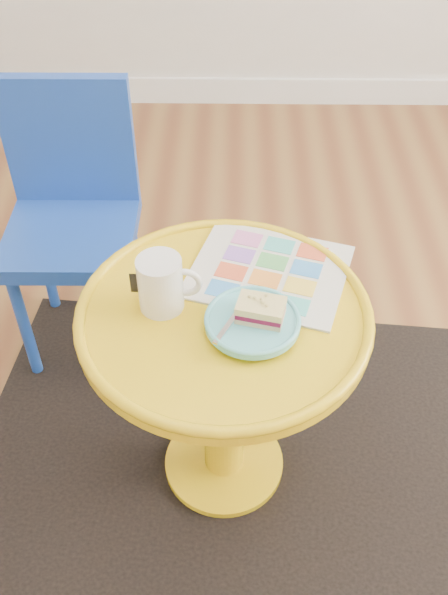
{
  "coord_description": "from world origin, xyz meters",
  "views": [
    {
      "loc": [
        -0.15,
        -0.9,
        1.5
      ],
      "look_at": [
        -0.16,
        0.03,
        0.6
      ],
      "focal_mm": 40.0,
      "sensor_mm": 36.0,
      "label": 1
    }
  ],
  "objects_px": {
    "side_table": "(224,364)",
    "plate": "(252,322)",
    "newspaper": "(269,271)",
    "chair": "(72,208)",
    "mug": "(162,283)"
  },
  "relations": [
    {
      "from": "chair",
      "to": "mug",
      "type": "relative_size",
      "value": 6.04
    },
    {
      "from": "side_table",
      "to": "mug",
      "type": "relative_size",
      "value": 4.63
    },
    {
      "from": "newspaper",
      "to": "mug",
      "type": "bearing_deg",
      "value": -136.96
    },
    {
      "from": "chair",
      "to": "plate",
      "type": "bearing_deg",
      "value": -49.96
    },
    {
      "from": "side_table",
      "to": "newspaper",
      "type": "bearing_deg",
      "value": 52.16
    },
    {
      "from": "chair",
      "to": "plate",
      "type": "relative_size",
      "value": 4.17
    },
    {
      "from": "chair",
      "to": "mug",
      "type": "distance_m",
      "value": 0.6
    },
    {
      "from": "chair",
      "to": "newspaper",
      "type": "xyz_separation_m",
      "value": [
        0.51,
        -0.39,
        0.12
      ]
    },
    {
      "from": "newspaper",
      "to": "plate",
      "type": "height_order",
      "value": "plate"
    },
    {
      "from": "newspaper",
      "to": "mug",
      "type": "distance_m",
      "value": 0.25
    },
    {
      "from": "mug",
      "to": "plate",
      "type": "height_order",
      "value": "mug"
    },
    {
      "from": "mug",
      "to": "plate",
      "type": "distance_m",
      "value": 0.19
    },
    {
      "from": "side_table",
      "to": "plate",
      "type": "xyz_separation_m",
      "value": [
        0.06,
        -0.05,
        0.18
      ]
    },
    {
      "from": "side_table",
      "to": "chair",
      "type": "height_order",
      "value": "chair"
    },
    {
      "from": "chair",
      "to": "newspaper",
      "type": "distance_m",
      "value": 0.65
    }
  ]
}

